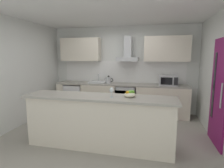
{
  "coord_description": "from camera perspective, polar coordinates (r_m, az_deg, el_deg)",
  "views": [
    {
      "loc": [
        1.01,
        -3.84,
        1.72
      ],
      "look_at": [
        0.0,
        0.4,
        1.05
      ],
      "focal_mm": 29.5,
      "sensor_mm": 36.0,
      "label": 1
    }
  ],
  "objects": [
    {
      "name": "ground",
      "position": [
        4.33,
        -1.3,
        -14.81
      ],
      "size": [
        5.41,
        4.59,
        0.02
      ],
      "primitive_type": "cube",
      "color": "gray"
    },
    {
      "name": "ceiling",
      "position": [
        4.07,
        -1.44,
        21.39
      ],
      "size": [
        5.41,
        4.59,
        0.02
      ],
      "primitive_type": "cube",
      "color": "white"
    },
    {
      "name": "wall_back",
      "position": [
        5.8,
        3.33,
        4.58
      ],
      "size": [
        5.41,
        0.12,
        2.6
      ],
      "primitive_type": "cube",
      "color": "silver",
      "rests_on": "ground"
    },
    {
      "name": "wall_left",
      "position": [
        5.06,
        -27.04,
        3.04
      ],
      "size": [
        0.12,
        4.59,
        2.6
      ],
      "primitive_type": "cube",
      "color": "silver",
      "rests_on": "ground"
    },
    {
      "name": "wall_right",
      "position": [
        4.06,
        31.32,
        1.53
      ],
      "size": [
        0.12,
        4.59,
        2.6
      ],
      "primitive_type": "cube",
      "color": "silver",
      "rests_on": "ground"
    },
    {
      "name": "backsplash_tile",
      "position": [
        5.73,
        3.19,
        3.84
      ],
      "size": [
        3.75,
        0.02,
        0.66
      ],
      "primitive_type": "cube",
      "color": "white"
    },
    {
      "name": "counter_back",
      "position": [
        5.56,
        2.56,
        -4.47
      ],
      "size": [
        3.88,
        0.6,
        0.9
      ],
      "color": "beige",
      "rests_on": "ground"
    },
    {
      "name": "counter_island",
      "position": [
        3.53,
        -4.03,
        -11.51
      ],
      "size": [
        2.81,
        0.64,
        0.99
      ],
      "color": "beige",
      "rests_on": "ground"
    },
    {
      "name": "upper_cabinets",
      "position": [
        5.56,
        2.96,
        10.7
      ],
      "size": [
        3.83,
        0.32,
        0.7
      ],
      "color": "beige"
    },
    {
      "name": "side_door",
      "position": [
        4.04,
        30.16,
        -2.33
      ],
      "size": [
        0.08,
        0.85,
        2.05
      ],
      "color": "#7A1456",
      "rests_on": "ground"
    },
    {
      "name": "oven",
      "position": [
        5.5,
        4.53,
        -4.53
      ],
      "size": [
        0.6,
        0.62,
        0.8
      ],
      "color": "slate",
      "rests_on": "ground"
    },
    {
      "name": "refrigerator",
      "position": [
        5.97,
        -11.23,
        -3.95
      ],
      "size": [
        0.58,
        0.6,
        0.85
      ],
      "color": "white",
      "rests_on": "ground"
    },
    {
      "name": "microwave",
      "position": [
        5.31,
        17.08,
        1.12
      ],
      "size": [
        0.5,
        0.38,
        0.3
      ],
      "color": "#B7BABC",
      "rests_on": "counter_back"
    },
    {
      "name": "sink",
      "position": [
        5.62,
        -4.44,
        0.63
      ],
      "size": [
        0.5,
        0.4,
        0.26
      ],
      "color": "silver",
      "rests_on": "counter_back"
    },
    {
      "name": "kettle",
      "position": [
        5.47,
        -1.09,
        1.25
      ],
      "size": [
        0.29,
        0.15,
        0.24
      ],
      "color": "#B7BABC",
      "rests_on": "counter_back"
    },
    {
      "name": "range_hood",
      "position": [
        5.48,
        4.91,
        9.42
      ],
      "size": [
        0.62,
        0.45,
        0.72
      ],
      "color": "#B7BABC"
    },
    {
      "name": "wine_glass",
      "position": [
        3.26,
        -0.12,
        -1.99
      ],
      "size": [
        0.08,
        0.08,
        0.18
      ],
      "color": "silver",
      "rests_on": "counter_island"
    },
    {
      "name": "fruit_bowl",
      "position": [
        3.31,
        5.58,
        -3.24
      ],
      "size": [
        0.22,
        0.22,
        0.13
      ],
      "color": "beige",
      "rests_on": "counter_island"
    }
  ]
}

